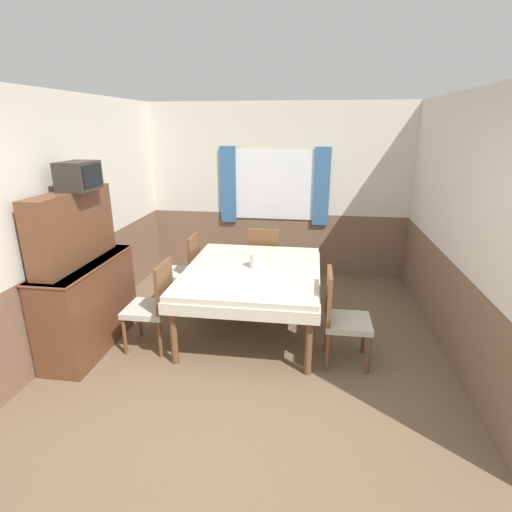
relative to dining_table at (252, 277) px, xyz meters
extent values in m
plane|color=brown|center=(0.09, -1.71, -0.65)|extent=(16.00, 16.00, 0.00)
cube|color=silver|center=(0.09, 2.00, 1.13)|extent=(4.35, 0.05, 1.65)
cube|color=brown|center=(0.09, 2.00, -0.17)|extent=(4.35, 0.05, 0.95)
cube|color=white|center=(0.04, 1.96, 0.74)|extent=(1.28, 0.01, 1.03)
cube|color=#386699|center=(-0.67, 1.94, 0.74)|extent=(0.24, 0.03, 1.16)
cube|color=#386699|center=(0.75, 1.94, 0.74)|extent=(0.24, 0.03, 1.16)
cube|color=silver|center=(-1.91, 0.13, 1.13)|extent=(0.05, 4.08, 1.65)
cube|color=brown|center=(-1.91, 0.13, -0.17)|extent=(0.05, 4.08, 0.95)
cube|color=silver|center=(2.09, 0.13, 1.13)|extent=(0.05, 4.08, 1.65)
cube|color=brown|center=(2.09, 0.13, -0.17)|extent=(0.05, 4.08, 0.95)
cube|color=beige|center=(0.00, 0.00, 0.07)|extent=(1.47, 1.77, 0.06)
cube|color=beige|center=(0.00, 0.00, -0.02)|extent=(1.50, 1.80, 0.12)
cylinder|color=brown|center=(-0.66, -0.80, -0.31)|extent=(0.07, 0.07, 0.69)
cylinder|color=brown|center=(0.66, -0.80, -0.31)|extent=(0.07, 0.07, 0.69)
cylinder|color=brown|center=(-0.66, 0.80, -0.31)|extent=(0.07, 0.07, 0.69)
cylinder|color=brown|center=(0.66, 0.80, -0.31)|extent=(0.07, 0.07, 0.69)
cylinder|color=brown|center=(-1.22, -0.72, -0.45)|extent=(0.04, 0.04, 0.40)
cylinder|color=brown|center=(-1.22, -0.34, -0.45)|extent=(0.04, 0.04, 0.40)
cylinder|color=brown|center=(-0.84, -0.72, -0.45)|extent=(0.04, 0.04, 0.40)
cylinder|color=brown|center=(-0.84, -0.34, -0.45)|extent=(0.04, 0.04, 0.40)
cube|color=#B7B2A3|center=(-1.03, -0.53, -0.22)|extent=(0.44, 0.44, 0.06)
cube|color=brown|center=(-0.83, -0.53, 0.06)|extent=(0.04, 0.42, 0.49)
cylinder|color=brown|center=(-0.19, 1.37, -0.45)|extent=(0.04, 0.04, 0.40)
cylinder|color=brown|center=(0.19, 1.37, -0.45)|extent=(0.04, 0.04, 0.40)
cylinder|color=brown|center=(-0.19, 0.99, -0.45)|extent=(0.04, 0.04, 0.40)
cylinder|color=brown|center=(0.19, 0.99, -0.45)|extent=(0.04, 0.04, 0.40)
cube|color=#B7B2A3|center=(0.00, 1.18, -0.22)|extent=(0.44, 0.44, 0.06)
cube|color=brown|center=(0.00, 0.98, 0.06)|extent=(0.42, 0.04, 0.49)
cylinder|color=brown|center=(-1.22, 0.34, -0.45)|extent=(0.04, 0.04, 0.40)
cylinder|color=brown|center=(-1.22, 0.72, -0.45)|extent=(0.04, 0.04, 0.40)
cylinder|color=brown|center=(-0.84, 0.34, -0.45)|extent=(0.04, 0.04, 0.40)
cylinder|color=brown|center=(-0.84, 0.72, -0.45)|extent=(0.04, 0.04, 0.40)
cube|color=#B7B2A3|center=(-1.03, 0.53, -0.22)|extent=(0.44, 0.44, 0.06)
cube|color=brown|center=(-0.83, 0.53, 0.06)|extent=(0.04, 0.42, 0.49)
cylinder|color=brown|center=(1.22, -0.34, -0.45)|extent=(0.04, 0.04, 0.40)
cylinder|color=brown|center=(1.22, -0.72, -0.45)|extent=(0.04, 0.04, 0.40)
cylinder|color=brown|center=(0.84, -0.34, -0.45)|extent=(0.04, 0.04, 0.40)
cylinder|color=brown|center=(0.84, -0.72, -0.45)|extent=(0.04, 0.04, 0.40)
cube|color=#B7B2A3|center=(1.03, -0.53, -0.22)|extent=(0.44, 0.44, 0.06)
cube|color=brown|center=(0.83, -0.53, 0.06)|extent=(0.04, 0.42, 0.49)
cube|color=brown|center=(-1.65, -0.60, -0.18)|extent=(0.44, 1.29, 0.95)
cube|color=brown|center=(-1.65, -0.60, 0.29)|extent=(0.46, 1.31, 0.02)
cube|color=brown|center=(-1.70, -0.60, 0.66)|extent=(0.24, 1.16, 0.72)
cube|color=#2D2823|center=(-1.61, -0.52, 1.15)|extent=(0.28, 0.40, 0.27)
cube|color=black|center=(-1.46, -0.52, 1.16)|extent=(0.01, 0.33, 0.21)
cylinder|color=silver|center=(0.05, 0.05, 0.18)|extent=(0.16, 0.16, 0.16)
camera|label=1|loc=(0.64, -4.12, 1.63)|focal=28.00mm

